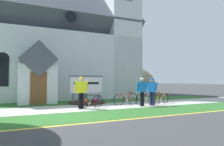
# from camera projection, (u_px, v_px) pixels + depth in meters

# --- Properties ---
(ground) EXTENTS (140.00, 140.00, 0.00)m
(ground) POSITION_uv_depth(u_px,v_px,m) (52.00, 105.00, 11.90)
(ground) COLOR #3D3D3F
(sidewalk_slab) EXTENTS (32.00, 2.72, 0.01)m
(sidewalk_slab) POSITION_uv_depth(u_px,v_px,m) (84.00, 107.00, 10.75)
(sidewalk_slab) COLOR #B7B5AD
(sidewalk_slab) RESTS_ON ground
(grass_verge) EXTENTS (32.00, 2.38, 0.01)m
(grass_verge) POSITION_uv_depth(u_px,v_px,m) (99.00, 115.00, 8.42)
(grass_verge) COLOR #2D6628
(grass_verge) RESTS_ON ground
(church_lawn) EXTENTS (24.00, 2.63, 0.01)m
(church_lawn) POSITION_uv_depth(u_px,v_px,m) (74.00, 102.00, 13.20)
(church_lawn) COLOR #2D6628
(church_lawn) RESTS_ON ground
(curb_paint_stripe) EXTENTS (28.00, 0.16, 0.01)m
(curb_paint_stripe) POSITION_uv_depth(u_px,v_px,m) (111.00, 121.00, 7.19)
(curb_paint_stripe) COLOR yellow
(curb_paint_stripe) RESTS_ON ground
(church_building) EXTENTS (13.51, 12.65, 12.86)m
(church_building) POSITION_uv_depth(u_px,v_px,m) (64.00, 47.00, 19.41)
(church_building) COLOR silver
(church_building) RESTS_ON ground
(church_sign) EXTENTS (2.31, 0.21, 1.89)m
(church_sign) POSITION_uv_depth(u_px,v_px,m) (86.00, 85.00, 13.00)
(church_sign) COLOR slate
(church_sign) RESTS_ON ground
(flower_bed) EXTENTS (2.42, 2.42, 0.34)m
(flower_bed) POSITION_uv_depth(u_px,v_px,m) (87.00, 102.00, 12.74)
(flower_bed) COLOR #382319
(flower_bed) RESTS_ON ground
(bicycle_black) EXTENTS (1.66, 0.59, 0.80)m
(bicycle_black) POSITION_uv_depth(u_px,v_px,m) (90.00, 101.00, 10.58)
(bicycle_black) COLOR black
(bicycle_black) RESTS_ON ground
(bicycle_yellow) EXTENTS (1.76, 0.09, 0.83)m
(bicycle_yellow) POSITION_uv_depth(u_px,v_px,m) (126.00, 99.00, 11.97)
(bicycle_yellow) COLOR black
(bicycle_yellow) RESTS_ON ground
(bicycle_red) EXTENTS (1.71, 0.45, 0.82)m
(bicycle_red) POSITION_uv_depth(u_px,v_px,m) (146.00, 98.00, 12.43)
(bicycle_red) COLOR black
(bicycle_red) RESTS_ON ground
(bicycle_orange) EXTENTS (1.63, 0.63, 0.80)m
(bicycle_orange) POSITION_uv_depth(u_px,v_px,m) (161.00, 98.00, 12.53)
(bicycle_orange) COLOR black
(bicycle_orange) RESTS_ON ground
(cyclist_in_red_jersey) EXTENTS (0.68, 0.30, 1.75)m
(cyclist_in_red_jersey) POSITION_uv_depth(u_px,v_px,m) (81.00, 90.00, 10.30)
(cyclist_in_red_jersey) COLOR black
(cyclist_in_red_jersey) RESTS_ON ground
(cyclist_in_orange_jersey) EXTENTS (0.67, 0.29, 1.71)m
(cyclist_in_orange_jersey) POSITION_uv_depth(u_px,v_px,m) (142.00, 89.00, 11.32)
(cyclist_in_orange_jersey) COLOR black
(cyclist_in_orange_jersey) RESTS_ON ground
(cyclist_in_white_jersey) EXTENTS (0.43, 0.68, 1.67)m
(cyclist_in_white_jersey) POSITION_uv_depth(u_px,v_px,m) (152.00, 90.00, 11.63)
(cyclist_in_white_jersey) COLOR #191E38
(cyclist_in_white_jersey) RESTS_ON ground
(roadside_conifer) EXTENTS (3.86, 3.86, 6.93)m
(roadside_conifer) POSITION_uv_depth(u_px,v_px,m) (118.00, 55.00, 21.96)
(roadside_conifer) COLOR #4C3823
(roadside_conifer) RESTS_ON ground
(distant_hill) EXTENTS (93.68, 41.67, 27.86)m
(distant_hill) POSITION_uv_depth(u_px,v_px,m) (60.00, 84.00, 80.42)
(distant_hill) COLOR #847A5B
(distant_hill) RESTS_ON ground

